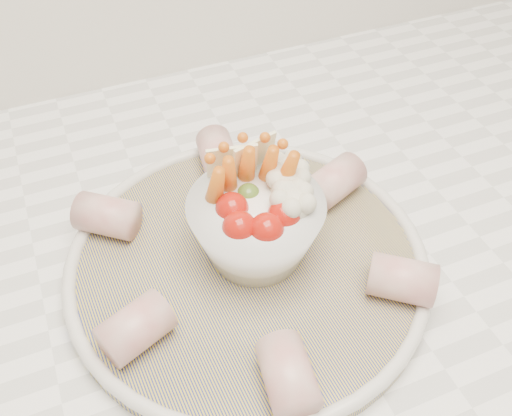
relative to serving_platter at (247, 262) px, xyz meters
name	(u,v)px	position (x,y,z in m)	size (l,w,h in m)	color
serving_platter	(247,262)	(0.00, 0.00, 0.00)	(0.34, 0.34, 0.02)	navy
veggie_bowl	(258,219)	(0.01, 0.01, 0.04)	(0.12, 0.12, 0.10)	white
cured_meat_rolls	(247,246)	(0.00, 0.00, 0.02)	(0.28, 0.31, 0.04)	#B65553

